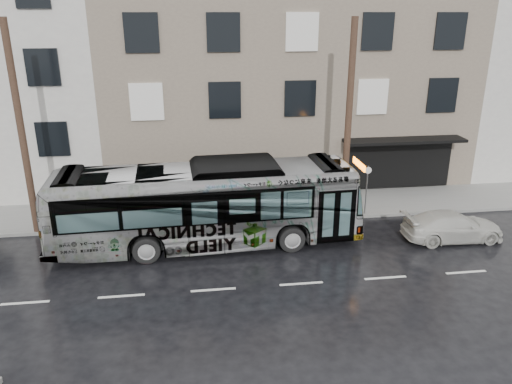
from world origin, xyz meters
TOP-DOWN VIEW (x-y plane):
  - ground at (0.00, 0.00)m, footprint 120.00×120.00m
  - sidewalk at (0.00, 4.90)m, footprint 90.00×3.60m
  - building_taupe at (5.00, 12.70)m, footprint 20.00×12.00m
  - utility_pole_front at (6.50, 3.30)m, footprint 0.30×0.30m
  - utility_pole_rear at (-7.50, 3.30)m, footprint 0.30×0.30m
  - sign_post at (7.60, 3.30)m, footprint 0.06×0.06m
  - bus at (-0.05, 1.29)m, footprint 12.90×3.50m
  - white_sedan at (10.47, 0.33)m, footprint 4.32×1.79m

SIDE VIEW (x-z plane):
  - ground at x=0.00m, z-range 0.00..0.00m
  - sidewalk at x=0.00m, z-range 0.00..0.15m
  - white_sedan at x=10.47m, z-range 0.00..1.25m
  - sign_post at x=7.60m, z-range 0.15..2.55m
  - bus at x=-0.05m, z-range 0.00..3.56m
  - utility_pole_front at x=6.50m, z-range 0.15..9.15m
  - utility_pole_rear at x=-7.50m, z-range 0.15..9.15m
  - building_taupe at x=5.00m, z-range 0.00..11.00m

